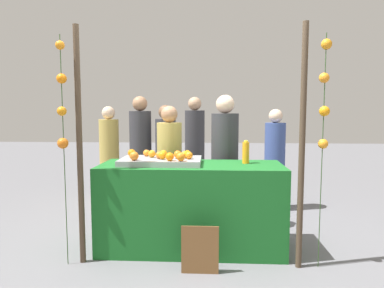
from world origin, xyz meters
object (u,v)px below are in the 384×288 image
(orange_1, at_px, (181,157))
(vendor_left, at_px, (170,172))
(chalkboard_sign, at_px, (200,250))
(juice_bottle, at_px, (246,152))
(vendor_right, at_px, (225,167))
(orange_0, at_px, (147,153))
(stall_counter, at_px, (191,207))

(orange_1, bearing_deg, vendor_left, 104.20)
(orange_1, relative_size, chalkboard_sign, 0.19)
(juice_bottle, distance_m, vendor_right, 0.65)
(vendor_left, bearing_deg, orange_1, -75.80)
(vendor_left, bearing_deg, chalkboard_sign, -71.14)
(vendor_right, bearing_deg, vendor_left, -179.76)
(orange_1, distance_m, juice_bottle, 0.73)
(orange_0, relative_size, juice_bottle, 0.30)
(stall_counter, distance_m, juice_bottle, 0.82)
(stall_counter, height_order, orange_0, orange_0)
(vendor_right, bearing_deg, orange_1, -119.16)
(orange_1, bearing_deg, vendor_right, 60.84)
(juice_bottle, distance_m, chalkboard_sign, 1.16)
(stall_counter, height_order, vendor_right, vendor_right)
(stall_counter, relative_size, orange_0, 26.23)
(orange_1, xyz_separation_m, chalkboard_sign, (0.21, -0.38, -0.80))
(orange_0, xyz_separation_m, vendor_left, (0.20, 0.49, -0.30))
(stall_counter, height_order, chalkboard_sign, stall_counter)
(orange_1, bearing_deg, chalkboard_sign, -61.79)
(stall_counter, relative_size, orange_1, 21.90)
(orange_0, relative_size, vendor_right, 0.04)
(juice_bottle, xyz_separation_m, vendor_right, (-0.20, 0.56, -0.26))
(juice_bottle, bearing_deg, orange_1, -156.77)
(vendor_left, xyz_separation_m, vendor_right, (0.69, 0.00, 0.06))
(stall_counter, bearing_deg, vendor_left, 115.39)
(stall_counter, bearing_deg, chalkboard_sign, -79.09)
(orange_1, height_order, chalkboard_sign, orange_1)
(orange_1, bearing_deg, stall_counter, 64.39)
(stall_counter, distance_m, chalkboard_sign, 0.64)
(vendor_left, height_order, vendor_right, vendor_right)
(orange_0, distance_m, vendor_right, 1.04)
(stall_counter, height_order, orange_1, orange_1)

